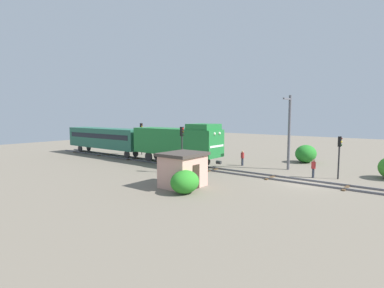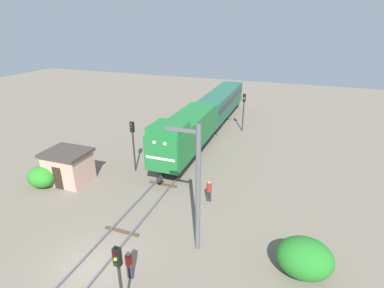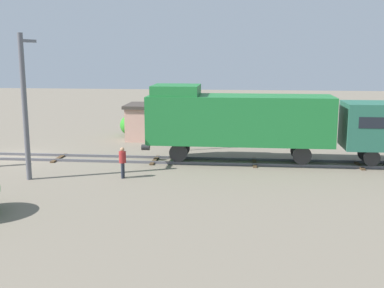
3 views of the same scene
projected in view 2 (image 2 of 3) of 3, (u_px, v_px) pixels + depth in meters
name	position (u px, v px, depth m)	size (l,w,h in m)	color
ground_plane	(91.00, 267.00, 16.34)	(111.95, 111.95, 0.00)	#756B5B
railway_track	(91.00, 266.00, 16.32)	(2.40, 74.63, 0.16)	#595960
locomotive	(185.00, 133.00, 27.76)	(2.90, 11.60, 4.60)	#1E7233
passenger_car_leading	(221.00, 101.00, 39.43)	(2.84, 14.00, 3.66)	#26604C
traffic_signal_near	(119.00, 270.00, 12.74)	(0.32, 0.34, 3.81)	#262628
traffic_signal_mid	(133.00, 138.00, 25.57)	(0.32, 0.34, 4.56)	#262628
traffic_signal_far	(244.00, 106.00, 35.09)	(0.32, 0.34, 4.52)	#262628
worker_near_track	(129.00, 263.00, 15.30)	(0.38, 0.38, 1.70)	#262B38
worker_by_signal	(209.00, 190.00, 21.88)	(0.38, 0.38, 1.70)	#262B38
catenary_mast	(197.00, 188.00, 16.16)	(1.94, 0.28, 7.71)	#595960
relay_hut	(69.00, 166.00, 24.47)	(3.50, 2.90, 2.74)	#D19E8C
bush_mid	(42.00, 177.00, 23.90)	(2.34, 1.92, 1.70)	#2C8726
bush_far	(304.00, 258.00, 15.52)	(2.92, 2.39, 2.12)	#247926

